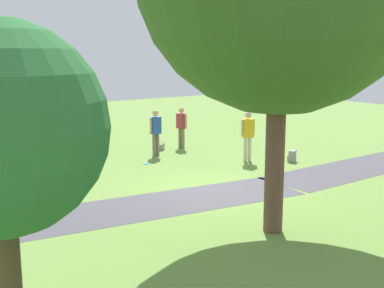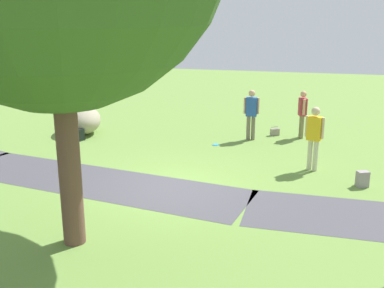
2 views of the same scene
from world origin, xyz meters
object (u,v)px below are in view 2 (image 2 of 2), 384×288
Objects in this scene: backpack_by_boulder at (79,135)px; spare_backpack_on_lawn at (362,179)px; woman_with_handbag at (302,111)px; frisbee_on_grass at (216,145)px; handbag_on_grass at (275,132)px; passerby_on_path at (314,134)px; lawn_boulder at (82,120)px; man_near_boulder at (251,111)px.

spare_backpack_on_lawn is (-8.78, 2.12, 0.00)m from backpack_by_boulder.
woman_with_handbag is 3.23m from frisbee_on_grass.
woman_with_handbag is 4.05× the size of backpack_by_boulder.
handbag_on_grass is 0.94× the size of backpack_by_boulder.
handbag_on_grass is (1.30, -3.49, -0.88)m from passerby_on_path.
handbag_on_grass is at bearing -159.56° from backpack_by_boulder.
lawn_boulder reaches higher than frisbee_on_grass.
man_near_boulder reaches higher than woman_with_handbag.
passerby_on_path is 4.66× the size of handbag_on_grass.
handbag_on_grass is 2.44m from frisbee_on_grass.
backpack_by_boulder is (6.27, 2.34, 0.05)m from handbag_on_grass.
passerby_on_path is (-7.94, 2.07, 0.53)m from lawn_boulder.
woman_with_handbag is 0.92× the size of passerby_on_path.
spare_backpack_on_lawn is at bearing 119.40° from handbag_on_grass.
passerby_on_path is at bearing 127.00° from man_near_boulder.
woman_with_handbag reaches higher than handbag_on_grass.
lawn_boulder is 6.80m from handbag_on_grass.
passerby_on_path reaches higher than frisbee_on_grass.
man_near_boulder is 1.36m from handbag_on_grass.
man_near_boulder is 4.99m from spare_backpack_on_lawn.
handbag_on_grass is (-0.75, -0.77, -0.84)m from man_near_boulder.
spare_backpack_on_lawn is (-2.51, 4.46, 0.05)m from handbag_on_grass.
man_near_boulder is at bearing -164.13° from backpack_by_boulder.
handbag_on_grass is 0.94× the size of spare_backpack_on_lawn.
frisbee_on_grass is (3.05, -1.78, -1.01)m from passerby_on_path.
lawn_boulder is at bearing -68.16° from backpack_by_boulder.
lawn_boulder is at bearing 9.96° from woman_with_handbag.
lawn_boulder is 5.95m from man_near_boulder.
woman_with_handbag is 3.42m from passerby_on_path.
handbag_on_grass is (0.89, -0.09, -0.79)m from woman_with_handbag.
lawn_boulder is 1.04m from backpack_by_boulder.
backpack_by_boulder reaches higher than frisbee_on_grass.
spare_backpack_on_lawn is at bearing 147.12° from frisbee_on_grass.
woman_with_handbag reaches higher than frisbee_on_grass.
lawn_boulder is 5.73× the size of spare_backpack_on_lawn.
handbag_on_grass is at bearing -69.53° from passerby_on_path.
lawn_boulder is 7.66m from woman_with_handbag.
passerby_on_path is at bearing 171.37° from backpack_by_boulder.
lawn_boulder is at bearing 12.02° from handbag_on_grass.
man_near_boulder is 4.50× the size of handbag_on_grass.
backpack_by_boulder reaches higher than handbag_on_grass.
handbag_on_grass is at bearing -134.27° from man_near_boulder.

